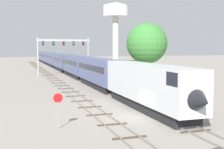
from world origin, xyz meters
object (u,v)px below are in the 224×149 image
at_px(water_tower, 116,15).
at_px(stop_sign, 58,106).
at_px(signal_gantry, 64,48).
at_px(passenger_train, 62,61).
at_px(trackside_tree_left, 147,43).

height_order(water_tower, stop_sign, water_tower).
bearing_deg(signal_gantry, water_tower, 60.02).
xyz_separation_m(water_tower, stop_sign, (-37.90, -97.95, -18.42)).
bearing_deg(passenger_train, signal_gantry, -97.34).
height_order(water_tower, trackside_tree_left, water_tower).
xyz_separation_m(stop_sign, trackside_tree_left, (23.94, 35.75, 5.56)).
height_order(signal_gantry, water_tower, water_tower).
bearing_deg(trackside_tree_left, passenger_train, 116.96).
bearing_deg(stop_sign, passenger_train, 81.00).
relative_size(passenger_train, signal_gantry, 11.20).
bearing_deg(passenger_train, water_tower, 51.27).
bearing_deg(passenger_train, trackside_tree_left, -63.04).
distance_m(passenger_train, trackside_tree_left, 31.13).
bearing_deg(water_tower, trackside_tree_left, -102.65).
relative_size(passenger_train, stop_sign, 47.05).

